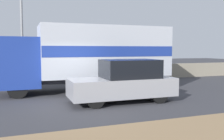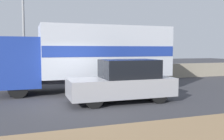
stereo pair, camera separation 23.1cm
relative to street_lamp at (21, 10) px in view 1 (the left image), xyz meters
name	(u,v)px [view 1 (the left image)]	position (x,y,z in m)	size (l,w,h in m)	color
ground_plane	(83,105)	(2.11, -6.28, -4.42)	(80.00, 80.00, 0.00)	#38383D
stone_wall_backdrop	(58,75)	(2.11, 0.48, -3.89)	(60.00, 0.35, 1.05)	gray
street_lamp	(21,10)	(0.00, 0.00, 0.00)	(0.56, 0.28, 7.71)	gray
box_truck	(92,54)	(3.33, -3.19, -2.54)	(8.54, 2.58, 3.29)	navy
car_hatchback	(124,81)	(3.83, -6.33, -3.58)	(4.25, 1.70, 1.72)	#9E9EA3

